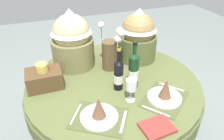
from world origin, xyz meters
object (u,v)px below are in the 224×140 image
object	(u,v)px
wine_bottle_centre	(133,70)
pepper_mill	(136,67)
wine_bottle_left	(118,74)
book_on_table	(157,127)
place_setting_right	(165,93)
flower_vase	(111,51)
wine_glass_right	(131,85)
dining_table	(113,93)
place_setting_left	(99,113)
woven_basket_side_left	(44,78)
gift_tub_back_left	(72,37)
gift_tub_back_right	(138,33)

from	to	relation	value
wine_bottle_centre	pepper_mill	distance (m)	0.12
wine_bottle_left	book_on_table	xyz separation A→B (m)	(0.07, -0.45, -0.12)
place_setting_right	flower_vase	world-z (taller)	flower_vase
wine_bottle_centre	wine_glass_right	xyz separation A→B (m)	(-0.08, -0.14, -0.02)
dining_table	wine_bottle_centre	world-z (taller)	wine_bottle_centre
wine_bottle_centre	place_setting_left	bearing A→B (deg)	-144.79
wine_bottle_left	woven_basket_side_left	bearing A→B (deg)	157.45
flower_vase	pepper_mill	xyz separation A→B (m)	(0.13, -0.20, -0.07)
place_setting_right	woven_basket_side_left	bearing A→B (deg)	150.42
place_setting_right	pepper_mill	world-z (taller)	pepper_mill
gift_tub_back_left	wine_bottle_left	bearing A→B (deg)	-62.66
place_setting_right	book_on_table	size ratio (longest dim) A/B	2.27
place_setting_left	wine_bottle_left	world-z (taller)	wine_bottle_left
wine_bottle_left	gift_tub_back_left	bearing A→B (deg)	117.34
place_setting_right	book_on_table	bearing A→B (deg)	-129.85
flower_vase	gift_tub_back_left	size ratio (longest dim) A/B	0.78
place_setting_left	dining_table	bearing A→B (deg)	57.57
place_setting_right	gift_tub_back_right	bearing A→B (deg)	83.15
pepper_mill	gift_tub_back_right	bearing A→B (deg)	62.78
woven_basket_side_left	flower_vase	bearing A→B (deg)	7.67
woven_basket_side_left	dining_table	bearing A→B (deg)	-11.90
pepper_mill	gift_tub_back_right	xyz separation A→B (m)	(0.16, 0.30, 0.15)
book_on_table	gift_tub_back_right	distance (m)	0.91
place_setting_right	book_on_table	world-z (taller)	place_setting_right
gift_tub_back_right	woven_basket_side_left	xyz separation A→B (m)	(-0.85, -0.18, -0.17)
wine_bottle_left	woven_basket_side_left	xyz separation A→B (m)	(-0.51, 0.21, -0.05)
place_setting_left	wine_glass_right	xyz separation A→B (m)	(0.26, 0.10, 0.08)
pepper_mill	wine_bottle_left	bearing A→B (deg)	-154.80
pepper_mill	book_on_table	bearing A→B (deg)	-101.10
wine_bottle_centre	woven_basket_side_left	distance (m)	0.67
wine_bottle_left	gift_tub_back_right	world-z (taller)	gift_tub_back_right
book_on_table	woven_basket_side_left	bearing A→B (deg)	126.86
dining_table	wine_bottle_centre	distance (m)	0.31
pepper_mill	woven_basket_side_left	world-z (taller)	pepper_mill
dining_table	place_setting_left	xyz separation A→B (m)	(-0.23, -0.36, 0.17)
place_setting_right	wine_bottle_centre	world-z (taller)	wine_bottle_centre
place_setting_right	flower_vase	size ratio (longest dim) A/B	1.09
dining_table	wine_bottle_left	world-z (taller)	wine_bottle_left
dining_table	wine_glass_right	world-z (taller)	wine_glass_right
dining_table	book_on_table	bearing A→B (deg)	-82.57
gift_tub_back_right	place_setting_left	bearing A→B (deg)	-131.21
dining_table	pepper_mill	xyz separation A→B (m)	(0.18, -0.02, 0.22)
gift_tub_back_left	gift_tub_back_right	bearing A→B (deg)	-7.23
place_setting_right	pepper_mill	xyz separation A→B (m)	(-0.08, 0.31, 0.05)
wine_bottle_left	pepper_mill	world-z (taller)	wine_bottle_left
wine_bottle_centre	wine_glass_right	world-z (taller)	wine_bottle_centre
wine_glass_right	gift_tub_back_left	xyz separation A→B (m)	(-0.27, 0.62, 0.14)
place_setting_left	wine_glass_right	distance (m)	0.29
dining_table	wine_bottle_centre	size ratio (longest dim) A/B	3.73
wine_bottle_centre	pepper_mill	bearing A→B (deg)	56.03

